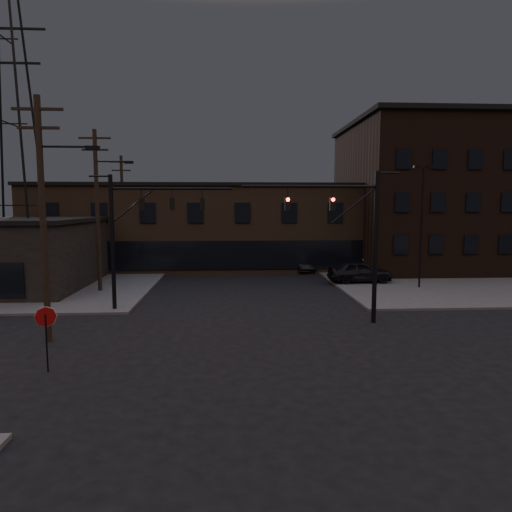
{
  "coord_description": "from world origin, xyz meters",
  "views": [
    {
      "loc": [
        -1.14,
        -18.95,
        6.18
      ],
      "look_at": [
        0.26,
        5.54,
        3.5
      ],
      "focal_mm": 32.0,
      "sensor_mm": 36.0,
      "label": 1
    }
  ],
  "objects_px": {
    "parked_car_lot_a": "(360,272)",
    "parked_car_lot_b": "(383,264)",
    "stop_sign": "(46,324)",
    "car_crossing": "(300,263)",
    "traffic_signal_near": "(355,230)",
    "traffic_signal_far": "(134,226)"
  },
  "relations": [
    {
      "from": "parked_car_lot_a",
      "to": "parked_car_lot_b",
      "type": "height_order",
      "value": "parked_car_lot_a"
    },
    {
      "from": "stop_sign",
      "to": "car_crossing",
      "type": "relative_size",
      "value": 0.54
    },
    {
      "from": "traffic_signal_near",
      "to": "traffic_signal_far",
      "type": "bearing_deg",
      "value": 163.83
    },
    {
      "from": "traffic_signal_far",
      "to": "parked_car_lot_a",
      "type": "height_order",
      "value": "traffic_signal_far"
    },
    {
      "from": "traffic_signal_near",
      "to": "car_crossing",
      "type": "distance_m",
      "value": 19.83
    },
    {
      "from": "stop_sign",
      "to": "traffic_signal_far",
      "type": "bearing_deg",
      "value": 82.68
    },
    {
      "from": "traffic_signal_far",
      "to": "stop_sign",
      "type": "bearing_deg",
      "value": -97.32
    },
    {
      "from": "traffic_signal_far",
      "to": "parked_car_lot_b",
      "type": "relative_size",
      "value": 1.76
    },
    {
      "from": "traffic_signal_far",
      "to": "stop_sign",
      "type": "relative_size",
      "value": 3.23
    },
    {
      "from": "traffic_signal_near",
      "to": "parked_car_lot_a",
      "type": "height_order",
      "value": "traffic_signal_near"
    },
    {
      "from": "traffic_signal_near",
      "to": "parked_car_lot_b",
      "type": "xyz_separation_m",
      "value": [
        7.77,
        17.96,
        -4.12
      ]
    },
    {
      "from": "traffic_signal_far",
      "to": "car_crossing",
      "type": "xyz_separation_m",
      "value": [
        12.22,
        15.89,
        -4.26
      ]
    },
    {
      "from": "stop_sign",
      "to": "car_crossing",
      "type": "bearing_deg",
      "value": 62.44
    },
    {
      "from": "traffic_signal_near",
      "to": "parked_car_lot_b",
      "type": "bearing_deg",
      "value": 66.61
    },
    {
      "from": "parked_car_lot_a",
      "to": "car_crossing",
      "type": "xyz_separation_m",
      "value": [
        -3.67,
        7.42,
        -0.25
      ]
    },
    {
      "from": "parked_car_lot_a",
      "to": "parked_car_lot_b",
      "type": "relative_size",
      "value": 1.1
    },
    {
      "from": "parked_car_lot_b",
      "to": "car_crossing",
      "type": "xyz_separation_m",
      "value": [
        -7.62,
        1.43,
        -0.06
      ]
    },
    {
      "from": "traffic_signal_near",
      "to": "stop_sign",
      "type": "xyz_separation_m",
      "value": [
        -13.36,
        -6.49,
        -3.09
      ]
    },
    {
      "from": "parked_car_lot_b",
      "to": "parked_car_lot_a",
      "type": "bearing_deg",
      "value": 143.4
    },
    {
      "from": "traffic_signal_far",
      "to": "parked_car_lot_a",
      "type": "distance_m",
      "value": 18.44
    },
    {
      "from": "traffic_signal_near",
      "to": "parked_car_lot_b",
      "type": "distance_m",
      "value": 20.0
    },
    {
      "from": "traffic_signal_far",
      "to": "stop_sign",
      "type": "height_order",
      "value": "traffic_signal_far"
    }
  ]
}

